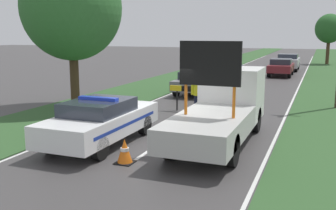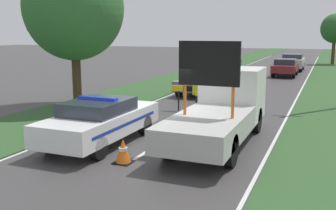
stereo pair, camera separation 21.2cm
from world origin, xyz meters
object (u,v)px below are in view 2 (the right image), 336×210
Objects in this scene: police_officer at (199,91)px; traffic_cone_near_police at (123,151)px; pedestrian_civilian at (212,94)px; queued_car_hatch_blue at (227,71)px; road_barrier at (207,91)px; queued_car_suv_grey at (199,82)px; work_truck at (223,107)px; queued_car_wagon_maroon at (285,67)px; traffic_cone_centre_front at (205,105)px; police_car at (101,120)px; queued_car_sedan_silver at (293,62)px; roadside_tree_near_right at (74,8)px; roadside_tree_near_left at (335,29)px.

police_officer is 6.83m from traffic_cone_near_police.
queued_car_hatch_blue is (-2.20, 11.59, -0.10)m from pedestrian_civilian.
road_barrier is 0.80× the size of queued_car_suv_grey.
work_truck reaches higher than queued_car_wagon_maroon.
queued_car_wagon_maroon is at bearing 83.23° from traffic_cone_centre_front.
police_car reaches higher than road_barrier.
police_officer reaches higher than queued_car_sedan_silver.
police_car reaches higher than traffic_cone_near_police.
queued_car_suv_grey is 0.59× the size of roadside_tree_near_right.
traffic_cone_centre_front is 7.57m from roadside_tree_near_right.
queued_car_suv_grey is (-2.44, 5.82, -0.24)m from pedestrian_civilian.
roadside_tree_near_right is (-4.47, -11.78, 3.80)m from queued_car_hatch_blue.
police_car is 3.01× the size of pedestrian_civilian.
roadside_tree_near_left reaches higher than road_barrier.
roadside_tree_near_left is (3.52, 35.60, 2.84)m from work_truck.
queued_car_sedan_silver reaches higher than police_car.
roadside_tree_near_right reaches higher than road_barrier.
traffic_cone_centre_front is 0.09× the size of roadside_tree_near_left.
queued_car_suv_grey reaches higher than road_barrier.
traffic_cone_near_police is 29.75m from queued_car_sedan_silver.
roadside_tree_near_right is (-7.98, -23.12, 3.84)m from queued_car_sedan_silver.
police_officer is 1.07× the size of pedestrian_civilian.
work_truck reaches higher than road_barrier.
police_car is 2.80× the size of police_officer.
roadside_tree_near_left is at bearing -110.89° from queued_car_sedan_silver.
roadside_tree_near_right is at bearing -0.49° from police_officer.
roadside_tree_near_right is at bearing 70.96° from queued_car_sedan_silver.
traffic_cone_centre_front is at bearing -67.81° from work_truck.
police_officer is 7.09m from roadside_tree_near_right.
police_officer is 22.97m from queued_car_sedan_silver.
road_barrier is at bearing 78.67° from police_car.
queued_car_suv_grey is 12.29m from queued_car_wagon_maroon.
traffic_cone_near_police is at bearing -97.94° from roadside_tree_near_left.
police_officer is at bearing 85.29° from queued_car_sedan_silver.
road_barrier is 0.80× the size of queued_car_hatch_blue.
traffic_cone_near_police is at bearing 95.04° from queued_car_hatch_blue.
roadside_tree_near_right reaches higher than traffic_cone_centre_front.
pedestrian_civilian is (0.45, -0.75, 0.00)m from road_barrier.
traffic_cone_near_police is 1.38× the size of traffic_cone_centre_front.
roadside_tree_near_right reaches higher than pedestrian_civilian.
police_officer is (-1.90, 3.44, -0.06)m from work_truck.
queued_car_suv_grey reaches higher than traffic_cone_near_police.
roadside_tree_near_left is at bearing -105.44° from queued_car_suv_grey.
road_barrier is 10.98m from queued_car_hatch_blue.
queued_car_sedan_silver is (3.75, 17.11, 0.10)m from queued_car_suv_grey.
work_truck reaches higher than queued_car_sedan_silver.
traffic_cone_near_police is at bearing 85.81° from queued_car_wagon_maroon.
pedestrian_civilian is 0.39× the size of queued_car_wagon_maroon.
pedestrian_civilian is 11.80m from queued_car_hatch_blue.
pedestrian_civilian is at bearing 112.73° from queued_car_suv_grey.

